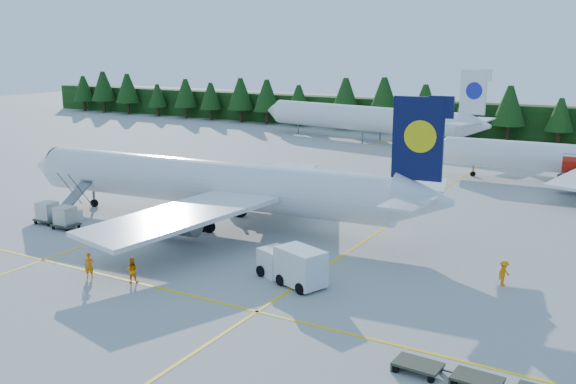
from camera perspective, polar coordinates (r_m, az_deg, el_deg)
The scene contains 14 objects.
ground at distance 49.35m, azimuth -4.91°, elevation -6.74°, with size 320.00×320.00×0.00m, color #9E9E99.
taxi_stripe_a at distance 72.79m, azimuth -5.01°, elevation -0.23°, with size 0.25×120.00×0.01m, color yellow.
taxi_stripe_b at distance 63.81m, azimuth 9.92°, elevation -2.29°, with size 0.25×120.00×0.01m, color yellow.
taxi_stripe_cross at distance 44.89m, azimuth -9.32°, elevation -8.92°, with size 80.00×0.25×0.01m, color yellow.
treeline_hedge at distance 123.70m, azimuth 17.35°, elevation 6.12°, with size 220.00×4.00×6.00m, color black.
airliner_navy at distance 61.41m, azimuth -7.80°, elevation 0.83°, with size 43.40×35.60×12.62m.
airliner_red at distance 84.19m, azimuth 23.48°, elevation 2.69°, with size 35.57×29.21×10.34m.
airliner_far_left at distance 114.24m, azimuth 6.01°, elevation 6.62°, with size 43.81×11.22×12.82m.
airstairs at distance 66.14m, azimuth -19.30°, elevation -1.63°, with size 3.91×5.30×3.43m.
service_truck at distance 45.95m, azimuth 0.28°, elevation -6.43°, with size 5.98×3.90×2.72m.
uld_pair at distance 63.59m, azimuth -19.91°, elevation -1.85°, with size 5.21×2.23×1.74m.
crew_a at distance 49.09m, azimuth -17.26°, elevation -6.26°, with size 0.67×0.44×1.85m, color orange.
crew_b at distance 47.34m, azimuth -13.70°, elevation -6.77°, with size 0.89×0.69×1.83m, color orange.
crew_c at distance 47.88m, azimuth 18.64°, elevation -6.87°, with size 0.76×0.51×1.84m, color orange.
Camera 1 is at (26.69, -38.01, 16.66)m, focal length 40.00 mm.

